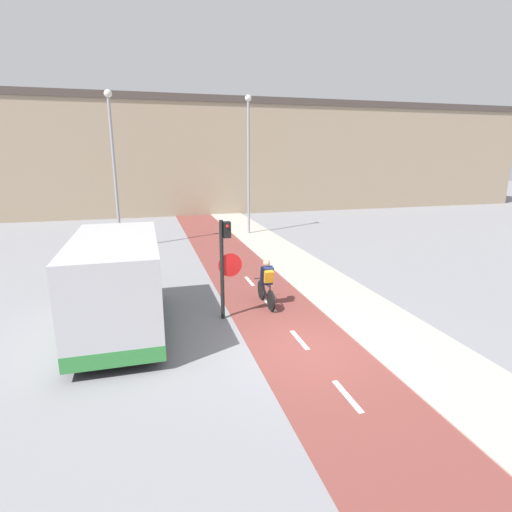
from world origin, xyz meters
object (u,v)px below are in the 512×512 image
traffic_light_pole (225,258)px  street_lamp_far (113,156)px  van (118,286)px  cyclist_near (267,284)px  street_lamp_sidewalk (248,153)px

traffic_light_pole → street_lamp_far: street_lamp_far is taller
traffic_light_pole → van: (-2.86, -0.09, -0.54)m
cyclist_near → van: size_ratio=0.34×
street_lamp_sidewalk → van: size_ratio=1.58×
street_lamp_far → street_lamp_sidewalk: size_ratio=0.96×
traffic_light_pole → street_lamp_sidewalk: 12.96m
street_lamp_far → van: size_ratio=1.52×
street_lamp_sidewalk → traffic_light_pole: bearing=-107.5°
traffic_light_pole → street_lamp_far: 10.91m
street_lamp_far → street_lamp_sidewalk: bearing=15.9°
cyclist_near → street_lamp_sidewalk: bearing=78.2°
traffic_light_pole → cyclist_near: size_ratio=1.70×
traffic_light_pole → street_lamp_far: size_ratio=0.38×
traffic_light_pole → van: bearing=-178.3°
traffic_light_pole → street_lamp_far: (-3.33, 10.02, 2.72)m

